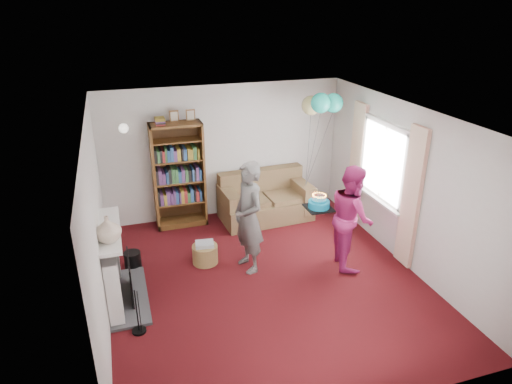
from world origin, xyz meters
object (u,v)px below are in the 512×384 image
object	(u,v)px
bookcase	(178,176)
person_magenta	(351,216)
sofa	(265,201)
birthday_cake	(319,204)
person_striped	(249,217)

from	to	relation	value
bookcase	person_magenta	xyz separation A→B (m)	(2.31, -2.20, -0.12)
sofa	birthday_cake	bearing A→B (deg)	-88.36
bookcase	birthday_cake	bearing A→B (deg)	-51.53
person_magenta	sofa	bearing A→B (deg)	33.07
bookcase	birthday_cake	world-z (taller)	bookcase
sofa	birthday_cake	xyz separation A→B (m)	(0.18, -1.96, 0.77)
person_magenta	bookcase	bearing A→B (deg)	58.89
sofa	birthday_cake	size ratio (longest dim) A/B	4.41
bookcase	person_striped	bearing A→B (deg)	-67.78
person_magenta	birthday_cake	xyz separation A→B (m)	(-0.56, 0.01, 0.28)
sofa	bookcase	bearing A→B (deg)	168.08
person_striped	person_magenta	bearing A→B (deg)	66.07
bookcase	birthday_cake	size ratio (longest dim) A/B	5.62
person_magenta	birthday_cake	size ratio (longest dim) A/B	4.32
sofa	person_magenta	world-z (taller)	person_magenta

